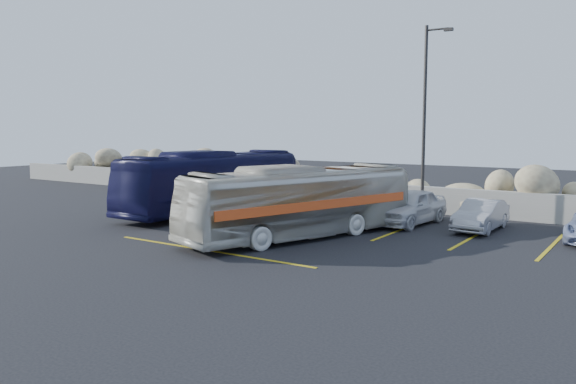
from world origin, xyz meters
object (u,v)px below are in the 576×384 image
Objects in this scene: lamppost at (426,118)px; vintage_bus at (301,202)px; tour_coach at (214,181)px; car_a at (409,207)px; car_b at (481,215)px.

vintage_bus is at bearing -112.07° from lamppost.
lamppost is at bearing 85.77° from vintage_bus.
tour_coach is at bearing -162.03° from lamppost.
car_a is 2.81m from car_b.
tour_coach is 9.00m from car_a.
vintage_bus is 2.60× the size of car_b.
car_a is (-0.21, -1.02, -3.58)m from lamppost.
tour_coach is (-6.63, 2.88, 0.14)m from vintage_bus.
vintage_bus is at bearing -22.98° from tour_coach.
tour_coach is at bearing -162.33° from car_a.
tour_coach is (-8.98, -2.91, -2.87)m from lamppost.
lamppost is 9.87m from tour_coach.
car_b is at bearing -17.48° from lamppost.
tour_coach is at bearing 174.34° from vintage_bus.
lamppost is 0.78× the size of tour_coach.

